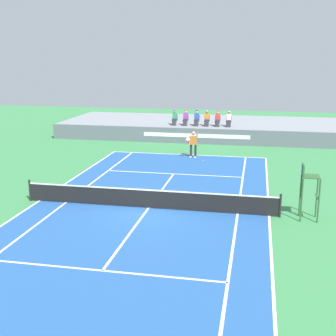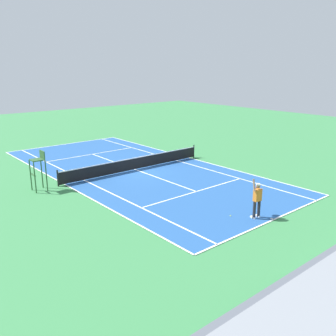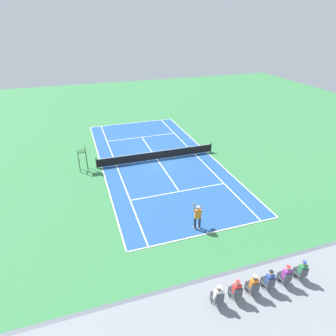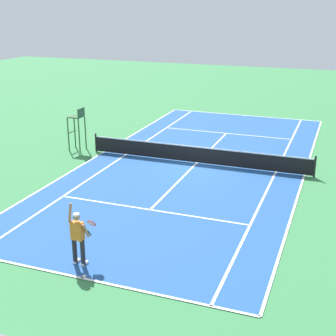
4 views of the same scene
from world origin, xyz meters
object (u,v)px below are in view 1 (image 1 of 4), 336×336
object	(u,v)px
spectator_seated_2	(197,118)
tennis_player	(193,144)
spectator_seated_0	(175,118)
spectator_seated_5	(229,119)
tennis_ball	(203,161)
spectator_seated_3	(207,119)
spectator_seated_1	(185,118)
spectator_seated_4	(217,119)
umpire_chair	(309,185)

from	to	relation	value
spectator_seated_2	tennis_player	xyz separation A→B (m)	(0.68, -6.58, -0.86)
spectator_seated_2	spectator_seated_0	bearing A→B (deg)	180.00
spectator_seated_5	tennis_ball	xyz separation A→B (m)	(-1.16, -7.52, -1.82)
spectator_seated_0	tennis_ball	bearing A→B (deg)	-65.85
spectator_seated_0	tennis_ball	distance (m)	8.44
spectator_seated_2	spectator_seated_3	xyz separation A→B (m)	(0.86, 0.00, 0.00)
spectator_seated_0	spectator_seated_1	size ratio (longest dim) A/B	1.00
spectator_seated_4	tennis_player	world-z (taller)	spectator_seated_4
spectator_seated_3	spectator_seated_5	xyz separation A→B (m)	(1.81, 0.00, 0.00)
spectator_seated_3	spectator_seated_5	world-z (taller)	same
spectator_seated_2	umpire_chair	bearing A→B (deg)	-67.78
tennis_player	umpire_chair	bearing A→B (deg)	-59.51
spectator_seated_1	spectator_seated_4	size ratio (longest dim) A/B	1.00
spectator_seated_0	spectator_seated_2	bearing A→B (deg)	0.00
spectator_seated_3	tennis_player	xyz separation A→B (m)	(-0.18, -6.58, -0.86)
spectator_seated_5	spectator_seated_0	bearing A→B (deg)	180.00
spectator_seated_4	tennis_player	bearing A→B (deg)	-99.21
spectator_seated_5	tennis_player	distance (m)	6.93
spectator_seated_5	umpire_chair	bearing A→B (deg)	-75.52
spectator_seated_3	spectator_seated_5	distance (m)	1.81
spectator_seated_3	umpire_chair	distance (m)	18.86
spectator_seated_0	spectator_seated_5	xyz separation A→B (m)	(4.53, 0.00, 0.00)
tennis_player	tennis_ball	world-z (taller)	tennis_player
tennis_player	umpire_chair	size ratio (longest dim) A/B	0.85
spectator_seated_0	spectator_seated_4	xyz separation A→B (m)	(3.60, 0.00, 0.00)
spectator_seated_3	umpire_chair	bearing A→B (deg)	-70.19
spectator_seated_2	tennis_ball	xyz separation A→B (m)	(1.51, -7.52, -1.82)
spectator_seated_2	spectator_seated_5	size ratio (longest dim) A/B	1.00
spectator_seated_5	spectator_seated_4	bearing A→B (deg)	180.00
spectator_seated_5	tennis_player	bearing A→B (deg)	-106.84
spectator_seated_1	tennis_player	distance (m)	6.83
spectator_seated_3	spectator_seated_4	size ratio (longest dim) A/B	1.00
spectator_seated_4	umpire_chair	distance (m)	18.58
spectator_seated_0	umpire_chair	distance (m)	19.95
spectator_seated_2	spectator_seated_5	xyz separation A→B (m)	(2.67, 0.00, 0.00)
spectator_seated_1	tennis_player	xyz separation A→B (m)	(1.61, -6.58, -0.86)
spectator_seated_5	tennis_player	world-z (taller)	spectator_seated_5
spectator_seated_4	spectator_seated_5	xyz separation A→B (m)	(0.92, 0.00, 0.00)
spectator_seated_2	umpire_chair	distance (m)	19.17
spectator_seated_2	tennis_player	size ratio (longest dim) A/B	0.61
spectator_seated_4	tennis_ball	size ratio (longest dim) A/B	18.60
spectator_seated_3	tennis_player	bearing A→B (deg)	-91.59
spectator_seated_4	umpire_chair	world-z (taller)	spectator_seated_4
spectator_seated_1	tennis_ball	bearing A→B (deg)	-71.97
spectator_seated_1	spectator_seated_5	world-z (taller)	same
spectator_seated_3	tennis_ball	distance (m)	7.76
spectator_seated_5	tennis_player	size ratio (longest dim) A/B	0.61
spectator_seated_1	tennis_ball	size ratio (longest dim) A/B	18.60
spectator_seated_0	spectator_seated_1	bearing A→B (deg)	0.00
spectator_seated_4	spectator_seated_5	bearing A→B (deg)	0.00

